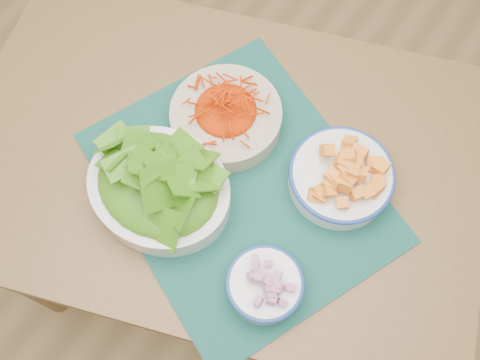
# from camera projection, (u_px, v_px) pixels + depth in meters

# --- Properties ---
(ground) EXTENTS (4.00, 4.00, 0.00)m
(ground) POSITION_uv_depth(u_px,v_px,m) (200.00, 320.00, 1.68)
(ground) COLOR #AB8652
(ground) RESTS_ON ground
(table) EXTENTS (1.24, 1.03, 0.75)m
(table) POSITION_uv_depth(u_px,v_px,m) (221.00, 179.00, 1.17)
(table) COLOR brown
(table) RESTS_ON ground
(placemat) EXTENTS (0.68, 0.63, 0.00)m
(placemat) POSITION_uv_depth(u_px,v_px,m) (240.00, 186.00, 1.04)
(placemat) COLOR #0A2F2B
(placemat) RESTS_ON table
(carrot_bowl) EXTENTS (0.29, 0.29, 0.09)m
(carrot_bowl) POSITION_uv_depth(u_px,v_px,m) (226.00, 114.00, 1.06)
(carrot_bowl) COLOR #BEAE8D
(carrot_bowl) RESTS_ON placemat
(squash_bowl) EXTENTS (0.20, 0.20, 0.09)m
(squash_bowl) POSITION_uv_depth(u_px,v_px,m) (342.00, 174.00, 1.00)
(squash_bowl) COLOR white
(squash_bowl) RESTS_ON placemat
(lettuce_bowl) EXTENTS (0.30, 0.26, 0.13)m
(lettuce_bowl) POSITION_uv_depth(u_px,v_px,m) (158.00, 184.00, 0.98)
(lettuce_bowl) COLOR silver
(lettuce_bowl) RESTS_ON placemat
(onion_bowl) EXTENTS (0.17, 0.17, 0.07)m
(onion_bowl) POSITION_uv_depth(u_px,v_px,m) (265.00, 284.00, 0.93)
(onion_bowl) COLOR white
(onion_bowl) RESTS_ON placemat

